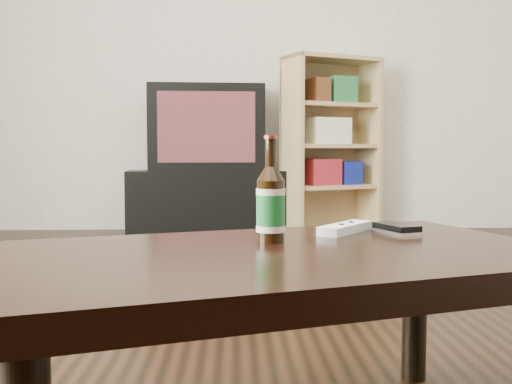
{
  "coord_description": "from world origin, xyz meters",
  "views": [
    {
      "loc": [
        -0.2,
        -1.42,
        0.58
      ],
      "look_at": [
        -0.16,
        -0.2,
        0.5
      ],
      "focal_mm": 42.0,
      "sensor_mm": 36.0,
      "label": 1
    }
  ],
  "objects_px": {
    "tv": "(206,128)",
    "phone": "(396,229)",
    "coffee_table": "(286,277)",
    "beer_bottle": "(271,205)",
    "remote": "(345,228)",
    "tv_stand": "(207,201)",
    "bookshelf": "(328,143)"
  },
  "relations": [
    {
      "from": "tv",
      "to": "coffee_table",
      "type": "relative_size",
      "value": 0.69
    },
    {
      "from": "tv_stand",
      "to": "beer_bottle",
      "type": "xyz_separation_m",
      "value": [
        0.28,
        -3.11,
        0.25
      ]
    },
    {
      "from": "tv_stand",
      "to": "phone",
      "type": "height_order",
      "value": "tv_stand"
    },
    {
      "from": "coffee_table",
      "to": "remote",
      "type": "height_order",
      "value": "remote"
    },
    {
      "from": "coffee_table",
      "to": "beer_bottle",
      "type": "relative_size",
      "value": 5.47
    },
    {
      "from": "bookshelf",
      "to": "phone",
      "type": "xyz_separation_m",
      "value": [
        -0.29,
        -2.85,
        -0.23
      ]
    },
    {
      "from": "beer_bottle",
      "to": "remote",
      "type": "bearing_deg",
      "value": 37.08
    },
    {
      "from": "bookshelf",
      "to": "beer_bottle",
      "type": "bearing_deg",
      "value": -124.33
    },
    {
      "from": "tv_stand",
      "to": "bookshelf",
      "type": "distance_m",
      "value": 0.97
    },
    {
      "from": "tv",
      "to": "bookshelf",
      "type": "bearing_deg",
      "value": -11.88
    },
    {
      "from": "tv",
      "to": "remote",
      "type": "relative_size",
      "value": 4.71
    },
    {
      "from": "bookshelf",
      "to": "coffee_table",
      "type": "distance_m",
      "value": 3.14
    },
    {
      "from": "tv",
      "to": "phone",
      "type": "relative_size",
      "value": 6.28
    },
    {
      "from": "coffee_table",
      "to": "phone",
      "type": "distance_m",
      "value": 0.36
    },
    {
      "from": "beer_bottle",
      "to": "remote",
      "type": "xyz_separation_m",
      "value": [
        0.18,
        0.14,
        -0.07
      ]
    },
    {
      "from": "tv_stand",
      "to": "bookshelf",
      "type": "xyz_separation_m",
      "value": [
        0.86,
        -0.13,
        0.42
      ]
    },
    {
      "from": "tv",
      "to": "bookshelf",
      "type": "xyz_separation_m",
      "value": [
        0.86,
        -0.13,
        -0.1
      ]
    },
    {
      "from": "bookshelf",
      "to": "tv",
      "type": "bearing_deg",
      "value": 148.06
    },
    {
      "from": "beer_bottle",
      "to": "tv",
      "type": "bearing_deg",
      "value": 95.11
    },
    {
      "from": "beer_bottle",
      "to": "remote",
      "type": "height_order",
      "value": "beer_bottle"
    },
    {
      "from": "tv",
      "to": "tv_stand",
      "type": "bearing_deg",
      "value": 90.0
    },
    {
      "from": "tv_stand",
      "to": "tv",
      "type": "relative_size",
      "value": 1.33
    },
    {
      "from": "tv",
      "to": "phone",
      "type": "xyz_separation_m",
      "value": [
        0.57,
        -2.98,
        -0.34
      ]
    },
    {
      "from": "remote",
      "to": "coffee_table",
      "type": "bearing_deg",
      "value": -86.49
    },
    {
      "from": "tv_stand",
      "to": "phone",
      "type": "distance_m",
      "value": 3.04
    },
    {
      "from": "tv_stand",
      "to": "remote",
      "type": "xyz_separation_m",
      "value": [
        0.46,
        -2.97,
        0.19
      ]
    },
    {
      "from": "coffee_table",
      "to": "bookshelf",
      "type": "bearing_deg",
      "value": 79.66
    },
    {
      "from": "tv",
      "to": "beer_bottle",
      "type": "bearing_deg",
      "value": -88.05
    },
    {
      "from": "remote",
      "to": "tv",
      "type": "bearing_deg",
      "value": 135.91
    },
    {
      "from": "bookshelf",
      "to": "remote",
      "type": "relative_size",
      "value": 7.0
    },
    {
      "from": "bookshelf",
      "to": "remote",
      "type": "distance_m",
      "value": 2.87
    },
    {
      "from": "bookshelf",
      "to": "phone",
      "type": "height_order",
      "value": "bookshelf"
    }
  ]
}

